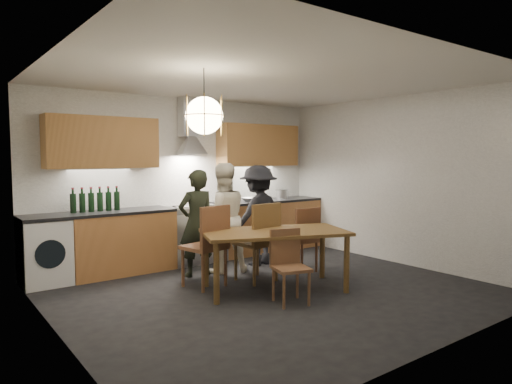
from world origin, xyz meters
TOP-DOWN VIEW (x-y plane):
  - ground at (0.00, 0.00)m, footprint 5.00×5.00m
  - room_shell at (0.00, 0.00)m, footprint 5.02×4.52m
  - counter_run at (0.02, 1.95)m, footprint 5.00×0.62m
  - range_stove at (0.00, 1.94)m, footprint 0.90×0.60m
  - wall_fixtures at (0.00, 2.07)m, footprint 4.30×0.54m
  - pendant_lamp at (-1.00, -0.10)m, footprint 0.43×0.43m
  - dining_table at (0.04, -0.02)m, footprint 1.97×1.46m
  - chair_back_left at (-0.57, 0.54)m, footprint 0.56×0.56m
  - chair_back_mid at (0.11, 0.36)m, footprint 0.51×0.51m
  - chair_back_right at (0.92, 0.40)m, footprint 0.46×0.46m
  - chair_front at (-0.13, -0.47)m, footprint 0.47×0.47m
  - person_left at (-0.40, 1.16)m, footprint 0.55×0.37m
  - person_mid at (0.00, 1.12)m, footprint 0.90×0.78m
  - person_right at (0.69, 1.18)m, footprint 1.06×0.71m
  - mixing_bowl at (1.06, 1.91)m, footprint 0.32×0.32m
  - stock_pot at (1.83, 1.97)m, footprint 0.27×0.27m
  - wine_bottles at (-1.51, 2.03)m, footprint 0.68×0.08m

SIDE VIEW (x-z plane):
  - ground at x=0.00m, z-range 0.00..0.00m
  - range_stove at x=0.00m, z-range -0.02..0.90m
  - counter_run at x=0.02m, z-range 0.00..0.90m
  - chair_front at x=-0.13m, z-range 0.06..0.89m
  - chair_back_right at x=0.92m, z-range 0.07..1.01m
  - chair_back_left at x=-0.57m, z-range 0.08..1.13m
  - chair_back_mid at x=0.11m, z-range 0.08..1.13m
  - dining_table at x=0.04m, z-range 0.29..1.03m
  - person_left at x=-0.40m, z-range 0.00..1.48m
  - person_right at x=0.69m, z-range 0.00..1.53m
  - person_mid at x=0.00m, z-range 0.00..1.57m
  - mixing_bowl at x=1.06m, z-range 0.90..0.97m
  - stock_pot at x=1.83m, z-range 0.90..1.05m
  - wine_bottles at x=-1.51m, z-range 0.90..1.24m
  - room_shell at x=0.00m, z-range 0.40..3.01m
  - wall_fixtures at x=0.00m, z-range 1.32..2.42m
  - pendant_lamp at x=-1.00m, z-range 1.75..2.45m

